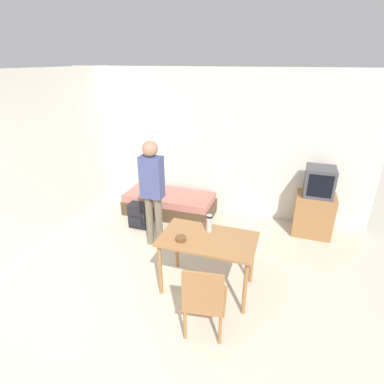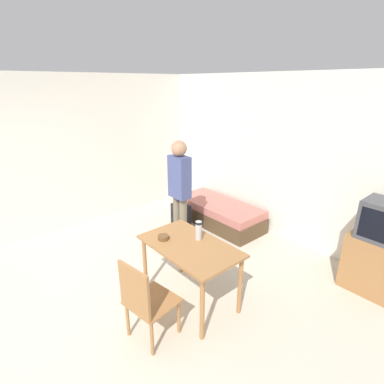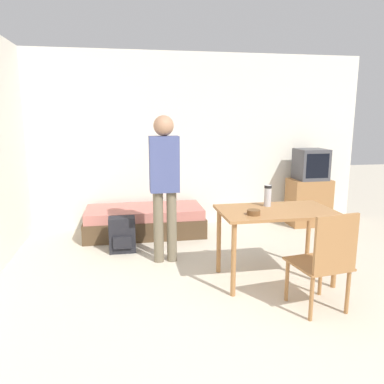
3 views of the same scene
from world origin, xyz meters
name	(u,v)px [view 2 (image 2 of 3)]	position (x,y,z in m)	size (l,w,h in m)	color
ground_plane	(60,328)	(0.00, 0.00, 0.00)	(20.00, 20.00, 0.00)	beige
wall_back	(271,157)	(0.00, 3.68, 1.35)	(5.77, 0.06, 2.70)	silver
wall_left	(105,149)	(-2.42, 1.83, 1.35)	(0.06, 4.65, 2.70)	silver
daybed	(219,213)	(-0.70, 3.19, 0.21)	(1.74, 0.76, 0.42)	#4C3823
tv	(376,251)	(1.94, 3.27, 0.57)	(0.63, 0.44, 1.23)	#9E6B3D
dining_table	(190,252)	(0.59, 1.38, 0.67)	(1.20, 0.70, 0.78)	#9E6B3D
wooden_chair	(144,299)	(0.76, 0.64, 0.52)	(0.52, 0.52, 0.94)	#9E6B3D
person_standing	(180,187)	(-0.51, 2.11, 1.03)	(0.34, 0.23, 1.75)	#6B604C
thermos_flask	(199,229)	(0.55, 1.55, 0.91)	(0.08, 0.08, 0.23)	#B7B7BC
mate_bowl	(163,237)	(0.28, 1.22, 0.80)	(0.13, 0.13, 0.05)	brown
backpack	(181,216)	(-1.02, 2.53, 0.23)	(0.34, 0.25, 0.46)	black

